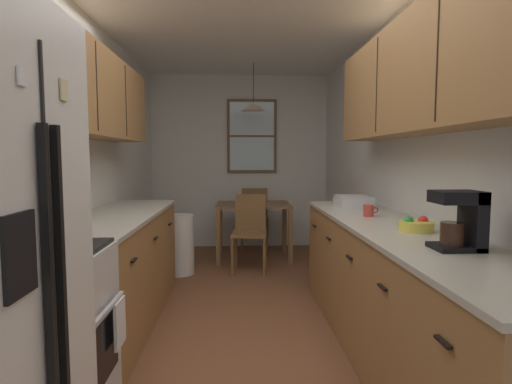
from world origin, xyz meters
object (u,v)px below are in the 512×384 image
at_px(stove_range, 36,343).
at_px(coffee_maker, 462,219).
at_px(fruit_bowl, 416,225).
at_px(table_serving_bowl, 245,201).
at_px(dining_chair_near, 250,229).
at_px(dish_rack, 353,202).
at_px(dining_chair_far, 254,215).
at_px(storage_canister, 69,217).
at_px(dining_table, 253,212).
at_px(trash_bin, 180,245).
at_px(mug_by_coffeemaker, 369,211).

relative_size(stove_range, coffee_maker, 3.84).
height_order(fruit_bowl, table_serving_bowl, fruit_bowl).
relative_size(dining_chair_near, dish_rack, 2.65).
bearing_deg(dish_rack, dining_chair_far, 108.52).
relative_size(dining_chair_near, storage_canister, 4.36).
xyz_separation_m(stove_range, fruit_bowl, (2.04, 0.49, 0.47)).
bearing_deg(dining_table, stove_range, -108.68).
xyz_separation_m(dining_chair_near, dining_chair_far, (0.10, 1.14, 0.00)).
distance_m(stove_range, dining_table, 3.65).
bearing_deg(trash_bin, mug_by_coffeemaker, -44.81).
height_order(dining_table, table_serving_bowl, table_serving_bowl).
bearing_deg(storage_canister, fruit_bowl, 1.15).
relative_size(dining_chair_far, coffee_maker, 3.14).
relative_size(stove_range, trash_bin, 1.61).
height_order(trash_bin, coffee_maker, coffee_maker).
relative_size(dining_chair_near, coffee_maker, 3.14).
bearing_deg(storage_canister, table_serving_bowl, 70.49).
xyz_separation_m(dining_table, dining_chair_near, (-0.06, -0.57, -0.11)).
height_order(trash_bin, mug_by_coffeemaker, mug_by_coffeemaker).
distance_m(fruit_bowl, table_serving_bowl, 3.14).
xyz_separation_m(dining_chair_far, dish_rack, (0.79, -2.36, 0.45)).
distance_m(trash_bin, coffee_maker, 3.35).
distance_m(storage_canister, table_serving_bowl, 3.21).
bearing_deg(table_serving_bowl, coffee_maker, -74.16).
height_order(dining_chair_far, fruit_bowl, fruit_bowl).
height_order(trash_bin, fruit_bowl, fruit_bowl).
bearing_deg(dining_chair_near, coffee_maker, -71.90).
xyz_separation_m(dining_table, mug_by_coffeemaker, (0.78, -2.34, 0.33)).
distance_m(mug_by_coffeemaker, table_serving_bowl, 2.52).
height_order(trash_bin, table_serving_bowl, table_serving_bowl).
distance_m(dining_chair_far, fruit_bowl, 3.66).
xyz_separation_m(stove_range, dining_chair_near, (1.10, 2.89, 0.03)).
xyz_separation_m(trash_bin, mug_by_coffeemaker, (1.66, -1.65, 0.60)).
height_order(dining_chair_near, trash_bin, dining_chair_near).
bearing_deg(stove_range, dining_chair_far, 73.39).
bearing_deg(dining_chair_far, stove_range, -106.61).
xyz_separation_m(coffee_maker, mug_by_coffeemaker, (-0.10, 1.12, -0.11)).
bearing_deg(mug_by_coffeemaker, dining_chair_near, 115.56).
distance_m(dining_chair_far, mug_by_coffeemaker, 3.04).
bearing_deg(mug_by_coffeemaker, storage_canister, -161.32).
relative_size(dining_chair_far, mug_by_coffeemaker, 7.82).
bearing_deg(coffee_maker, mug_by_coffeemaker, 94.94).
relative_size(dining_chair_far, storage_canister, 4.36).
bearing_deg(trash_bin, dish_rack, -32.74).
bearing_deg(stove_range, storage_canister, 90.71).
bearing_deg(dining_table, dining_chair_near, -96.48).
bearing_deg(dining_chair_far, storage_canister, -108.66).
height_order(dining_chair_far, mug_by_coffeemaker, mug_by_coffeemaker).
bearing_deg(dining_table, table_serving_bowl, 173.09).
bearing_deg(dining_chair_near, table_serving_bowl, 93.99).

